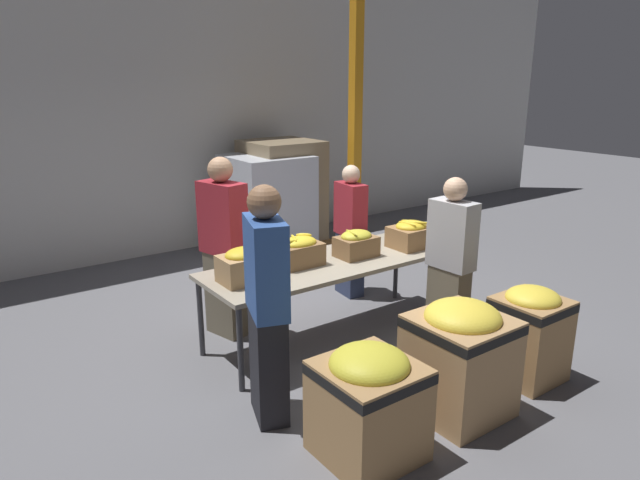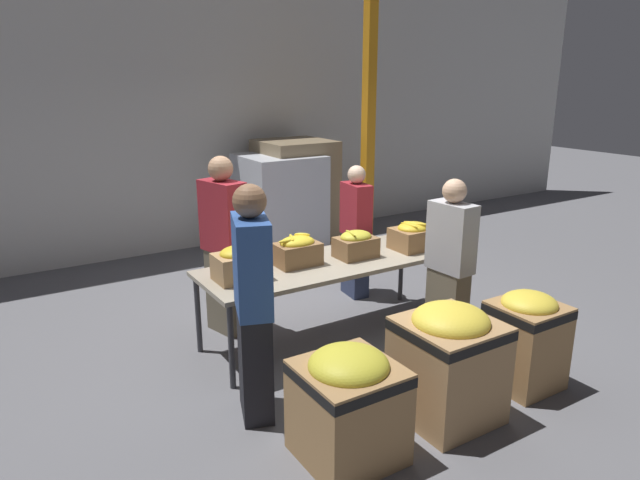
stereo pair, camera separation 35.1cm
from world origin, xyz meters
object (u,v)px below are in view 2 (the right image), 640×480
at_px(donation_bin_0, 348,401).
at_px(pallet_stack_1, 295,195).
at_px(volunteer_1, 253,306).
at_px(volunteer_3, 449,266).
at_px(volunteer_0, 224,247).
at_px(pallet_stack_2, 280,205).
at_px(banana_box_2, 356,244).
at_px(pallet_stack_0, 286,202).
at_px(banana_box_1, 297,250).
at_px(sorting_table, 331,266).
at_px(support_pillar, 369,109).
at_px(donation_bin_1, 448,359).
at_px(donation_bin_2, 526,336).
at_px(volunteer_2, 356,232).
at_px(banana_box_3, 413,236).
at_px(banana_box_0, 239,263).

distance_m(donation_bin_0, pallet_stack_1, 4.94).
relative_size(volunteer_1, volunteer_3, 1.10).
bearing_deg(volunteer_0, pallet_stack_2, 126.07).
distance_m(banana_box_2, pallet_stack_0, 3.12).
bearing_deg(banana_box_1, sorting_table, -12.03).
distance_m(support_pillar, pallet_stack_1, 1.61).
height_order(donation_bin_0, donation_bin_1, donation_bin_1).
height_order(banana_box_1, volunteer_1, volunteer_1).
height_order(banana_box_2, volunteer_0, volunteer_0).
bearing_deg(support_pillar, volunteer_1, -137.07).
distance_m(banana_box_1, donation_bin_2, 2.08).
bearing_deg(volunteer_0, banana_box_2, 42.30).
bearing_deg(volunteer_3, pallet_stack_2, -5.37).
bearing_deg(pallet_stack_0, volunteer_0, -129.96).
bearing_deg(volunteer_1, banana_box_1, -25.62).
height_order(volunteer_0, pallet_stack_1, volunteer_0).
bearing_deg(volunteer_2, support_pillar, 146.41).
height_order(volunteer_0, pallet_stack_0, volunteer_0).
bearing_deg(pallet_stack_2, volunteer_3, -91.93).
bearing_deg(pallet_stack_0, volunteer_3, -95.21).
xyz_separation_m(sorting_table, banana_box_1, (-0.32, 0.07, 0.19)).
bearing_deg(banana_box_3, volunteer_3, -99.75).
xyz_separation_m(banana_box_1, donation_bin_2, (1.18, -1.65, -0.49)).
relative_size(volunteer_0, support_pillar, 0.44).
bearing_deg(banana_box_1, banana_box_3, -8.03).
distance_m(banana_box_1, pallet_stack_0, 3.26).
relative_size(volunteer_1, pallet_stack_1, 1.13).
bearing_deg(volunteer_0, donation_bin_0, -17.16).
bearing_deg(donation_bin_2, volunteer_0, 126.20).
bearing_deg(donation_bin_2, banana_box_3, 87.91).
bearing_deg(volunteer_3, donation_bin_0, 112.98).
height_order(banana_box_1, pallet_stack_1, pallet_stack_1).
relative_size(banana_box_0, pallet_stack_1, 0.26).
distance_m(banana_box_0, volunteer_0, 0.69).
height_order(sorting_table, donation_bin_2, donation_bin_2).
height_order(banana_box_0, volunteer_2, volunteer_2).
distance_m(donation_bin_0, donation_bin_2, 1.74).
bearing_deg(pallet_stack_1, volunteer_0, -132.68).
height_order(sorting_table, banana_box_3, banana_box_3).
relative_size(banana_box_1, volunteer_1, 0.23).
relative_size(banana_box_3, volunteer_1, 0.23).
bearing_deg(volunteer_3, volunteer_0, 45.03).
relative_size(volunteer_1, donation_bin_0, 2.25).
bearing_deg(volunteer_2, pallet_stack_0, 178.99).
xyz_separation_m(banana_box_1, volunteer_2, (1.17, 0.72, -0.17)).
bearing_deg(pallet_stack_2, banana_box_1, -114.86).
bearing_deg(volunteer_0, pallet_stack_0, 125.44).
xyz_separation_m(banana_box_1, donation_bin_1, (0.32, -1.65, -0.45)).
xyz_separation_m(banana_box_3, pallet_stack_0, (0.23, 3.07, -0.26)).
bearing_deg(support_pillar, volunteer_0, -151.57).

